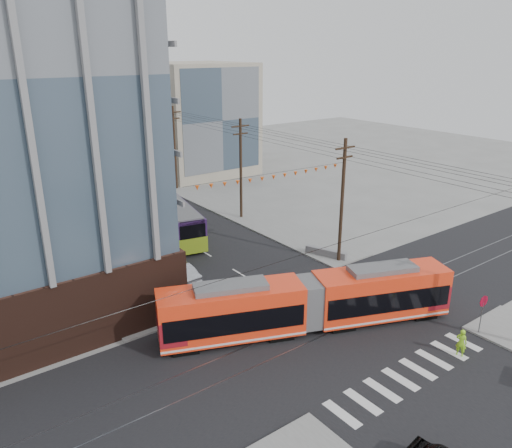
# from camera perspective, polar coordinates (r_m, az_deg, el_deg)

# --- Properties ---
(ground) EXTENTS (160.00, 160.00, 0.00)m
(ground) POSITION_cam_1_polar(r_m,az_deg,el_deg) (33.12, 12.86, -13.94)
(ground) COLOR slate
(bg_bldg_ne_near) EXTENTS (14.00, 14.00, 16.00)m
(bg_bldg_ne_near) POSITION_cam_1_polar(r_m,az_deg,el_deg) (76.06, -6.82, 11.84)
(bg_bldg_ne_near) COLOR gray
(bg_bldg_ne_near) RESTS_ON ground
(bg_bldg_ne_far) EXTENTS (16.00, 16.00, 14.00)m
(bg_bldg_ne_far) POSITION_cam_1_polar(r_m,az_deg,el_deg) (94.71, -12.00, 12.44)
(bg_bldg_ne_far) COLOR #8C99A5
(bg_bldg_ne_far) RESTS_ON ground
(utility_pole_far) EXTENTS (0.30, 0.30, 11.00)m
(utility_pole_far) POSITION_cam_1_polar(r_m,az_deg,el_deg) (80.23, -14.39, 9.96)
(utility_pole_far) COLOR black
(utility_pole_far) RESTS_ON ground
(streetcar) EXTENTS (19.49, 10.09, 3.83)m
(streetcar) POSITION_cam_1_polar(r_m,az_deg,el_deg) (33.85, 6.03, -8.95)
(streetcar) COLOR #FF3715
(streetcar) RESTS_ON ground
(city_bus) EXTENTS (5.35, 13.15, 3.64)m
(city_bus) POSITION_cam_1_polar(r_m,az_deg,el_deg) (50.93, -9.47, 0.73)
(city_bus) COLOR #331B4E
(city_bus) RESTS_ON ground
(parked_car_silver) EXTENTS (2.01, 5.07, 1.64)m
(parked_car_silver) POSITION_cam_1_polar(r_m,az_deg,el_deg) (40.96, -9.06, -5.52)
(parked_car_silver) COLOR #A2A7AF
(parked_car_silver) RESTS_ON ground
(parked_car_white) EXTENTS (2.17, 5.08, 1.46)m
(parked_car_white) POSITION_cam_1_polar(r_m,az_deg,el_deg) (41.91, -11.04, -5.19)
(parked_car_white) COLOR #B9B9B9
(parked_car_white) RESTS_ON ground
(parked_car_grey) EXTENTS (3.49, 5.67, 1.47)m
(parked_car_grey) POSITION_cam_1_polar(r_m,az_deg,el_deg) (49.24, -14.84, -1.68)
(parked_car_grey) COLOR slate
(parked_car_grey) RESTS_ON ground
(pedestrian) EXTENTS (0.60, 0.76, 1.81)m
(pedestrian) POSITION_cam_1_polar(r_m,az_deg,el_deg) (33.88, 22.41, -12.41)
(pedestrian) COLOR #93DE22
(pedestrian) RESTS_ON ground
(stop_sign) EXTENTS (0.87, 0.87, 2.67)m
(stop_sign) POSITION_cam_1_polar(r_m,az_deg,el_deg) (36.43, 24.34, -9.60)
(stop_sign) COLOR #A6001E
(stop_sign) RESTS_ON ground
(jersey_barrier) EXTENTS (2.25, 3.93, 0.78)m
(jersey_barrier) POSITION_cam_1_polar(r_m,az_deg,el_deg) (45.77, 8.00, -3.30)
(jersey_barrier) COLOR slate
(jersey_barrier) RESTS_ON ground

